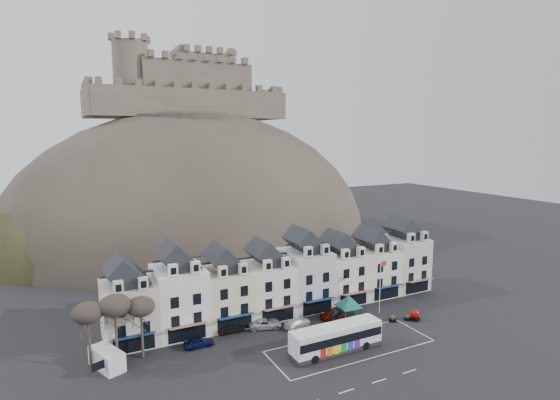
% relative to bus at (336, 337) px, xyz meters
% --- Properties ---
extents(ground, '(300.00, 300.00, 0.00)m').
position_rel_bus_xyz_m(ground, '(0.56, -0.93, -1.95)').
color(ground, black).
rests_on(ground, ground).
extents(coach_bay_markings, '(22.00, 7.50, 0.01)m').
position_rel_bus_xyz_m(coach_bay_markings, '(2.56, 0.32, -1.95)').
color(coach_bay_markings, silver).
rests_on(coach_bay_markings, ground).
extents(townhouse_terrace, '(54.40, 9.35, 11.80)m').
position_rel_bus_xyz_m(townhouse_terrace, '(0.70, 15.04, 3.35)').
color(townhouse_terrace, beige).
rests_on(townhouse_terrace, ground).
extents(castle_hill, '(100.00, 76.00, 68.00)m').
position_rel_bus_xyz_m(castle_hill, '(1.81, 68.02, -1.84)').
color(castle_hill, '#37322B').
rests_on(castle_hill, ground).
extents(castle, '(50.20, 22.20, 22.00)m').
position_rel_bus_xyz_m(castle, '(1.06, 75.01, 38.25)').
color(castle, brown).
rests_on(castle, ground).
extents(tree_left_far, '(3.61, 3.61, 8.24)m').
position_rel_bus_xyz_m(tree_left_far, '(-28.44, 9.57, 4.95)').
color(tree_left_far, '#3B3125').
rests_on(tree_left_far, ground).
extents(tree_left_mid, '(3.78, 3.78, 8.64)m').
position_rel_bus_xyz_m(tree_left_mid, '(-25.44, 9.57, 5.29)').
color(tree_left_mid, '#3B3125').
rests_on(tree_left_mid, ground).
extents(tree_left_near, '(3.43, 3.43, 7.84)m').
position_rel_bus_xyz_m(tree_left_near, '(-22.44, 9.57, 4.61)').
color(tree_left_near, '#3B3125').
rests_on(tree_left_near, ground).
extents(bus, '(12.51, 3.02, 3.53)m').
position_rel_bus_xyz_m(bus, '(0.00, 0.00, 0.00)').
color(bus, '#262628').
rests_on(bus, ground).
extents(bus_shelter, '(6.29, 6.29, 4.00)m').
position_rel_bus_xyz_m(bus_shelter, '(6.83, 6.88, 1.16)').
color(bus_shelter, '#10311B').
rests_on(bus_shelter, ground).
extents(red_buoy, '(1.46, 1.46, 1.72)m').
position_rel_bus_xyz_m(red_buoy, '(15.97, 2.71, -1.07)').
color(red_buoy, black).
rests_on(red_buoy, ground).
extents(flagpole, '(1.24, 0.22, 8.59)m').
position_rel_bus_xyz_m(flagpole, '(12.90, 7.14, 2.95)').
color(flagpole, silver).
rests_on(flagpole, ground).
extents(white_van, '(3.94, 5.51, 2.31)m').
position_rel_bus_xyz_m(white_van, '(-26.71, 8.84, -0.79)').
color(white_van, white).
rests_on(white_van, ground).
extents(planter_west, '(1.15, 0.87, 1.04)m').
position_rel_bus_xyz_m(planter_west, '(12.57, 3.75, -1.45)').
color(planter_west, black).
rests_on(planter_west, ground).
extents(planter_east, '(1.02, 0.79, 0.91)m').
position_rel_bus_xyz_m(planter_east, '(14.95, 3.16, -1.51)').
color(planter_east, black).
rests_on(planter_east, ground).
extents(car_navy, '(3.93, 1.61, 1.34)m').
position_rel_bus_xyz_m(car_navy, '(-15.44, 9.04, -1.28)').
color(car_navy, '#0B1038').
rests_on(car_navy, ground).
extents(car_black, '(3.88, 1.53, 1.26)m').
position_rel_bus_xyz_m(car_black, '(-10.24, 11.07, -1.32)').
color(car_black, black).
rests_on(car_black, ground).
extents(car_silver, '(5.19, 3.47, 1.34)m').
position_rel_bus_xyz_m(car_silver, '(-5.28, 10.34, -1.28)').
color(car_silver, silver).
rests_on(car_silver, ground).
extents(car_white, '(4.71, 2.91, 1.27)m').
position_rel_bus_xyz_m(car_white, '(-0.95, 8.57, -1.31)').
color(car_white, silver).
rests_on(car_white, ground).
extents(car_maroon, '(4.33, 1.78, 1.47)m').
position_rel_bus_xyz_m(car_maroon, '(5.36, 8.57, -1.21)').
color(car_maroon, '#5D1405').
rests_on(car_maroon, ground).
extents(car_charcoal, '(4.74, 2.20, 1.51)m').
position_rel_bus_xyz_m(car_charcoal, '(6.56, 8.57, -1.20)').
color(car_charcoal, black).
rests_on(car_charcoal, ground).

